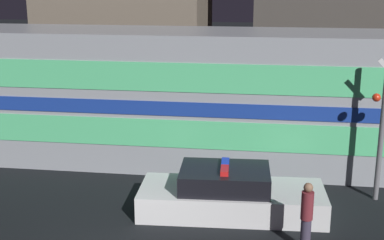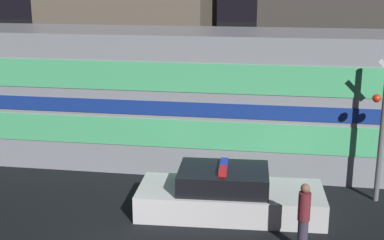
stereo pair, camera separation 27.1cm
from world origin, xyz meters
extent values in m
cube|color=#999EA5|center=(-0.59, 6.76, 2.16)|extent=(22.60, 3.04, 4.31)
cube|color=#193899|center=(-0.59, 5.23, 2.16)|extent=(22.15, 0.03, 0.43)
cube|color=#59D88C|center=(-0.59, 5.23, 1.38)|extent=(21.47, 0.02, 0.86)
cube|color=#59D88C|center=(-0.59, 5.23, 3.11)|extent=(21.47, 0.02, 0.86)
cube|color=silver|center=(2.04, 2.93, 0.34)|extent=(4.85, 2.08, 0.69)
cube|color=black|center=(1.85, 2.92, 0.95)|extent=(2.37, 1.73, 0.52)
cube|color=red|center=(1.87, 2.64, 1.27)|extent=(0.23, 0.56, 0.12)
cube|color=blue|center=(1.84, 3.20, 1.27)|extent=(0.23, 0.56, 0.12)
cylinder|color=#3F384C|center=(3.82, 1.18, 0.39)|extent=(0.23, 0.23, 0.77)
cylinder|color=maroon|center=(3.82, 1.18, 1.10)|extent=(0.27, 0.27, 0.65)
sphere|color=#8C664C|center=(3.82, 1.18, 1.52)|extent=(0.21, 0.21, 0.21)
cylinder|color=slate|center=(5.93, 4.36, 2.08)|extent=(0.14, 0.14, 4.16)
sphere|color=red|center=(5.68, 4.22, 2.91)|extent=(0.22, 0.22, 0.22)
cube|color=#47423D|center=(7.04, 16.08, 4.74)|extent=(9.76, 6.00, 9.47)
camera|label=1|loc=(2.83, -9.92, 6.03)|focal=50.00mm
camera|label=2|loc=(3.10, -9.88, 6.03)|focal=50.00mm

